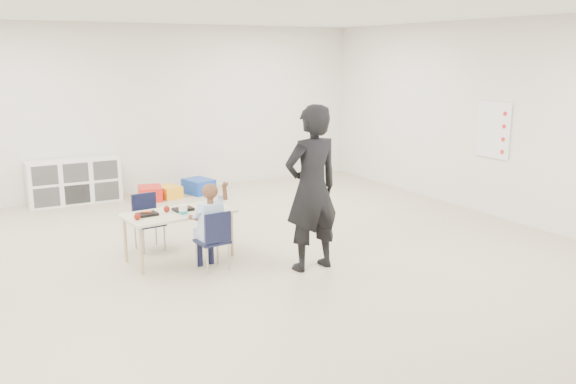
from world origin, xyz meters
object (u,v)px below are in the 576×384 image
table (179,235)px  child (212,223)px  cubby_shelf (74,181)px  chair_near (212,240)px  adult (312,189)px

table → child: 0.60m
child → cubby_shelf: bearing=95.4°
chair_near → adult: (0.96, -0.50, 0.57)m
adult → chair_near: bearing=-30.7°
table → cubby_shelf: bearing=93.8°
adult → table: bearing=-44.3°
table → cubby_shelf: (-0.55, 3.39, 0.07)m
chair_near → adult: 1.22m
child → cubby_shelf: (-0.75, 3.90, -0.18)m
adult → child: bearing=-30.7°
table → child: child is taller
cubby_shelf → chair_near: bearing=-79.2°
child → adult: (0.96, -0.50, 0.37)m
child → cubby_shelf: child is taller
table → chair_near: chair_near is taller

